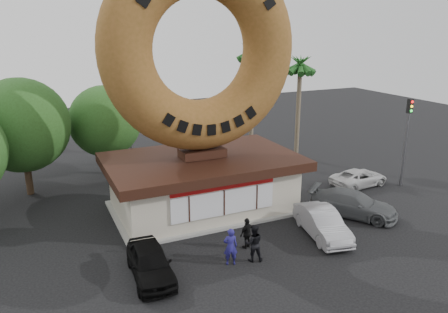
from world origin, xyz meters
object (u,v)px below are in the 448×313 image
car_white (359,178)px  donut_shop (203,181)px  person_center (254,243)px  car_silver (322,223)px  street_lamp (131,110)px  car_black (150,263)px  traffic_signal (407,132)px  person_left (230,247)px  giant_donut (201,50)px  car_grey (353,204)px  person_right (247,233)px

car_white → donut_shop: bearing=80.3°
person_center → car_silver: size_ratio=0.42×
street_lamp → car_black: street_lamp is taller
traffic_signal → person_left: bearing=-163.5°
traffic_signal → car_silver: bearing=-157.8°
car_silver → car_black: bearing=-168.2°
car_black → car_silver: (9.32, 0.12, 0.02)m
giant_donut → street_lamp: (-1.86, 10.00, -4.95)m
car_white → car_grey: bearing=129.7°
giant_donut → car_black: size_ratio=2.70×
car_white → car_silver: bearing=120.8°
person_center → car_grey: (7.71, 2.11, -0.19)m
donut_shop → car_white: (11.32, -0.80, -1.18)m
street_lamp → person_left: bearing=-87.9°
person_left → person_center: bearing=-172.5°
person_left → car_grey: (8.85, 1.97, -0.18)m
car_grey → car_silver: bearing=166.0°
giant_donut → car_white: bearing=-4.1°
street_lamp → car_silver: bearing=-68.6°
person_right → car_grey: bearing=167.2°
person_left → car_silver: person_left is taller
street_lamp → car_white: (13.18, -10.81, -3.90)m
traffic_signal → car_grey: traffic_signal is taller
car_black → car_white: car_black is taller
car_black → car_white: bearing=21.3°
car_black → donut_shop: bearing=54.2°
person_right → car_white: 12.05m
traffic_signal → car_white: size_ratio=1.44×
street_lamp → traffic_signal: bearing=-37.1°
giant_donut → person_center: (-0.11, -6.68, -8.51)m
person_center → car_grey: bearing=-146.2°
car_white → person_center: bearing=111.5°
giant_donut → person_center: 10.82m
person_center → street_lamp: bearing=-65.5°
donut_shop → car_silver: (4.39, -5.91, -1.04)m
donut_shop → traffic_signal: 14.30m
person_center → person_right: (0.30, 1.24, -0.12)m
donut_shop → person_center: 6.71m
person_right → car_grey: size_ratio=0.32×
donut_shop → person_left: size_ratio=6.16×
donut_shop → car_silver: donut_shop is taller
car_silver → car_grey: (3.21, 1.36, -0.00)m
traffic_signal → street_lamp: bearing=142.9°
donut_shop → car_black: donut_shop is taller
giant_donut → car_black: giant_donut is taller
street_lamp → person_right: (2.05, -15.44, -3.68)m
person_left → car_grey: bearing=-152.6°
giant_donut → person_left: bearing=-100.8°
donut_shop → person_left: bearing=-100.8°
street_lamp → person_center: (1.75, -16.68, -3.56)m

